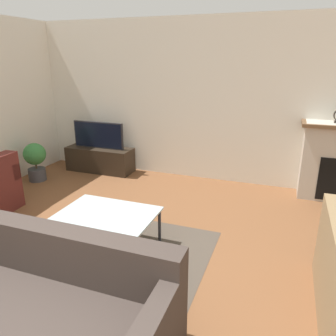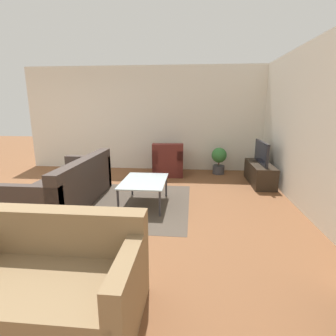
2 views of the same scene
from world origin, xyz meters
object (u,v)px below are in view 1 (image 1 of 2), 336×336
Objects in this scene: potted_plant at (35,159)px; couch_sectional at (26,311)px; tv at (98,135)px; coffee_table at (107,216)px.

couch_sectional is at bearing -49.95° from potted_plant.
tv reaches higher than coffee_table.
tv is 4.02m from couch_sectional.
couch_sectional is at bearing -86.06° from coffee_table.
tv is 1.18m from potted_plant.
coffee_table is at bearing -33.17° from potted_plant.
coffee_table is 2.73m from potted_plant.
potted_plant reaches higher than coffee_table.
couch_sectional is at bearing -66.33° from tv.
tv is 1.50× the size of potted_plant.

